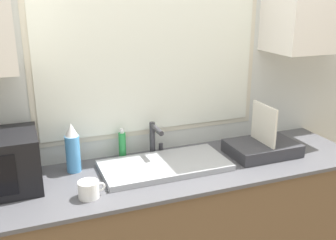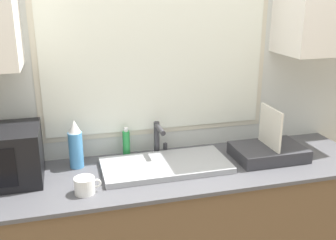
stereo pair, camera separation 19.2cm
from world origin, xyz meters
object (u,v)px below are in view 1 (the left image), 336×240
object	(u,v)px
faucet	(155,137)
soap_bottle	(122,145)
mug_near_sink	(89,190)
dish_rack	(262,146)
spray_bottle	(73,149)

from	to	relation	value
faucet	soap_bottle	xyz separation A→B (m)	(-0.18, 0.03, -0.04)
faucet	soap_bottle	bearing A→B (deg)	169.58
mug_near_sink	faucet	bearing A→B (deg)	37.93
dish_rack	soap_bottle	size ratio (longest dim) A/B	2.20
dish_rack	mug_near_sink	bearing A→B (deg)	-172.04
dish_rack	soap_bottle	bearing A→B (deg)	163.25
spray_bottle	soap_bottle	xyz separation A→B (m)	(0.28, 0.07, -0.05)
dish_rack	mug_near_sink	size ratio (longest dim) A/B	3.09
soap_bottle	mug_near_sink	xyz separation A→B (m)	(-0.25, -0.37, -0.04)
faucet	soap_bottle	distance (m)	0.18
spray_bottle	soap_bottle	bearing A→B (deg)	13.45
dish_rack	spray_bottle	bearing A→B (deg)	171.11
faucet	spray_bottle	size ratio (longest dim) A/B	0.74
faucet	soap_bottle	world-z (taller)	faucet
faucet	dish_rack	size ratio (longest dim) A/B	0.50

